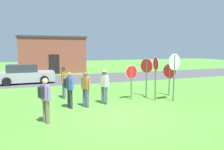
{
  "coord_description": "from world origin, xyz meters",
  "views": [
    {
      "loc": [
        -3.34,
        -8.0,
        2.78
      ],
      "look_at": [
        0.89,
        3.26,
        1.3
      ],
      "focal_mm": 35.29,
      "sensor_mm": 36.0,
      "label": 1
    }
  ],
  "objects_px": {
    "stop_sign_rear_right": "(169,74)",
    "person_in_dark_shirt": "(64,81)",
    "person_with_sunhat": "(86,87)",
    "stop_sign_rear_left": "(156,71)",
    "stop_sign_center_cluster": "(131,76)",
    "stop_sign_far_back": "(147,70)",
    "person_in_blue": "(104,85)",
    "person_holding_notes": "(45,97)",
    "person_on_left": "(69,87)",
    "parked_car_on_street": "(25,75)",
    "stop_sign_nearest": "(174,68)"
  },
  "relations": [
    {
      "from": "person_with_sunhat",
      "to": "stop_sign_center_cluster",
      "type": "bearing_deg",
      "value": 14.79
    },
    {
      "from": "stop_sign_center_cluster",
      "to": "person_in_dark_shirt",
      "type": "relative_size",
      "value": 1.08
    },
    {
      "from": "stop_sign_nearest",
      "to": "person_holding_notes",
      "type": "distance_m",
      "value": 6.71
    },
    {
      "from": "stop_sign_rear_left",
      "to": "person_in_blue",
      "type": "height_order",
      "value": "stop_sign_rear_left"
    },
    {
      "from": "stop_sign_far_back",
      "to": "person_with_sunhat",
      "type": "height_order",
      "value": "stop_sign_far_back"
    },
    {
      "from": "person_in_dark_shirt",
      "to": "person_in_blue",
      "type": "xyz_separation_m",
      "value": [
        1.7,
        -1.96,
        0.0
      ]
    },
    {
      "from": "stop_sign_far_back",
      "to": "person_in_blue",
      "type": "xyz_separation_m",
      "value": [
        -2.79,
        -0.75,
        -0.53
      ]
    },
    {
      "from": "stop_sign_rear_left",
      "to": "person_on_left",
      "type": "distance_m",
      "value": 4.59
    },
    {
      "from": "stop_sign_far_back",
      "to": "stop_sign_nearest",
      "type": "height_order",
      "value": "stop_sign_nearest"
    },
    {
      "from": "stop_sign_rear_left",
      "to": "person_with_sunhat",
      "type": "bearing_deg",
      "value": -178.96
    },
    {
      "from": "parked_car_on_street",
      "to": "person_with_sunhat",
      "type": "height_order",
      "value": "person_with_sunhat"
    },
    {
      "from": "stop_sign_rear_right",
      "to": "stop_sign_nearest",
      "type": "distance_m",
      "value": 1.43
    },
    {
      "from": "person_in_dark_shirt",
      "to": "stop_sign_rear_right",
      "type": "bearing_deg",
      "value": -13.46
    },
    {
      "from": "person_with_sunhat",
      "to": "stop_sign_rear_right",
      "type": "bearing_deg",
      "value": 8.84
    },
    {
      "from": "stop_sign_rear_left",
      "to": "person_holding_notes",
      "type": "xyz_separation_m",
      "value": [
        -5.73,
        -1.72,
        -0.58
      ]
    },
    {
      "from": "stop_sign_rear_right",
      "to": "person_on_left",
      "type": "xyz_separation_m",
      "value": [
        -5.95,
        -0.71,
        -0.3
      ]
    },
    {
      "from": "stop_sign_rear_right",
      "to": "person_holding_notes",
      "type": "distance_m",
      "value": 7.55
    },
    {
      "from": "stop_sign_center_cluster",
      "to": "person_on_left",
      "type": "bearing_deg",
      "value": -169.91
    },
    {
      "from": "person_in_dark_shirt",
      "to": "person_in_blue",
      "type": "relative_size",
      "value": 1.0
    },
    {
      "from": "stop_sign_far_back",
      "to": "stop_sign_rear_right",
      "type": "relative_size",
      "value": 1.17
    },
    {
      "from": "person_holding_notes",
      "to": "person_on_left",
      "type": "bearing_deg",
      "value": 56.06
    },
    {
      "from": "stop_sign_nearest",
      "to": "person_in_dark_shirt",
      "type": "xyz_separation_m",
      "value": [
        -5.31,
        2.63,
        -0.75
      ]
    },
    {
      "from": "parked_car_on_street",
      "to": "stop_sign_rear_left",
      "type": "height_order",
      "value": "stop_sign_rear_left"
    },
    {
      "from": "stop_sign_far_back",
      "to": "person_in_dark_shirt",
      "type": "relative_size",
      "value": 1.27
    },
    {
      "from": "stop_sign_rear_left",
      "to": "stop_sign_far_back",
      "type": "distance_m",
      "value": 0.94
    },
    {
      "from": "person_with_sunhat",
      "to": "stop_sign_far_back",
      "type": "bearing_deg",
      "value": 14.95
    },
    {
      "from": "stop_sign_rear_left",
      "to": "person_on_left",
      "type": "bearing_deg",
      "value": 179.62
    },
    {
      "from": "parked_car_on_street",
      "to": "person_in_blue",
      "type": "bearing_deg",
      "value": -65.76
    },
    {
      "from": "stop_sign_center_cluster",
      "to": "person_in_dark_shirt",
      "type": "xyz_separation_m",
      "value": [
        -3.4,
        1.51,
        -0.28
      ]
    },
    {
      "from": "person_with_sunhat",
      "to": "person_holding_notes",
      "type": "xyz_separation_m",
      "value": [
        -1.93,
        -1.66,
        0.03
      ]
    },
    {
      "from": "stop_sign_rear_right",
      "to": "person_in_dark_shirt",
      "type": "bearing_deg",
      "value": 166.54
    },
    {
      "from": "parked_car_on_street",
      "to": "person_in_blue",
      "type": "xyz_separation_m",
      "value": [
        3.79,
        -8.41,
        0.3
      ]
    },
    {
      "from": "stop_sign_rear_right",
      "to": "person_with_sunhat",
      "type": "relative_size",
      "value": 1.12
    },
    {
      "from": "stop_sign_center_cluster",
      "to": "person_on_left",
      "type": "height_order",
      "value": "stop_sign_center_cluster"
    },
    {
      "from": "stop_sign_far_back",
      "to": "person_holding_notes",
      "type": "height_order",
      "value": "stop_sign_far_back"
    },
    {
      "from": "person_holding_notes",
      "to": "stop_sign_rear_left",
      "type": "bearing_deg",
      "value": 16.74
    },
    {
      "from": "stop_sign_rear_left",
      "to": "stop_sign_center_cluster",
      "type": "relative_size",
      "value": 1.23
    },
    {
      "from": "parked_car_on_street",
      "to": "person_in_dark_shirt",
      "type": "bearing_deg",
      "value": -72.05
    },
    {
      "from": "stop_sign_rear_left",
      "to": "person_with_sunhat",
      "type": "xyz_separation_m",
      "value": [
        -3.8,
        -0.07,
        -0.61
      ]
    },
    {
      "from": "stop_sign_rear_left",
      "to": "stop_sign_nearest",
      "type": "bearing_deg",
      "value": -30.53
    },
    {
      "from": "stop_sign_rear_right",
      "to": "person_with_sunhat",
      "type": "bearing_deg",
      "value": -171.16
    },
    {
      "from": "person_holding_notes",
      "to": "person_on_left",
      "type": "relative_size",
      "value": 1.0
    },
    {
      "from": "stop_sign_rear_right",
      "to": "stop_sign_center_cluster",
      "type": "bearing_deg",
      "value": -177.83
    },
    {
      "from": "stop_sign_rear_right",
      "to": "person_on_left",
      "type": "relative_size",
      "value": 1.12
    },
    {
      "from": "stop_sign_rear_left",
      "to": "person_in_blue",
      "type": "bearing_deg",
      "value": 176.11
    },
    {
      "from": "stop_sign_center_cluster",
      "to": "person_in_dark_shirt",
      "type": "height_order",
      "value": "stop_sign_center_cluster"
    },
    {
      "from": "stop_sign_rear_right",
      "to": "person_in_dark_shirt",
      "type": "distance_m",
      "value": 6.07
    },
    {
      "from": "person_in_blue",
      "to": "stop_sign_center_cluster",
      "type": "bearing_deg",
      "value": 14.97
    },
    {
      "from": "person_with_sunhat",
      "to": "person_in_dark_shirt",
      "type": "height_order",
      "value": "person_in_dark_shirt"
    },
    {
      "from": "person_with_sunhat",
      "to": "person_in_blue",
      "type": "xyz_separation_m",
      "value": [
        1.0,
        0.26,
        0.03
      ]
    }
  ]
}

